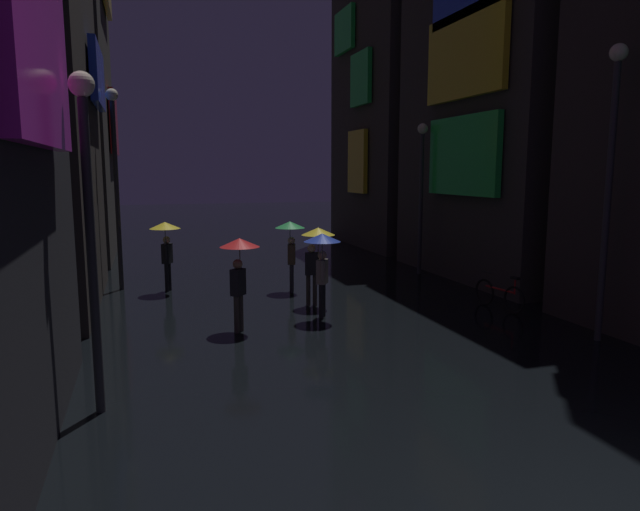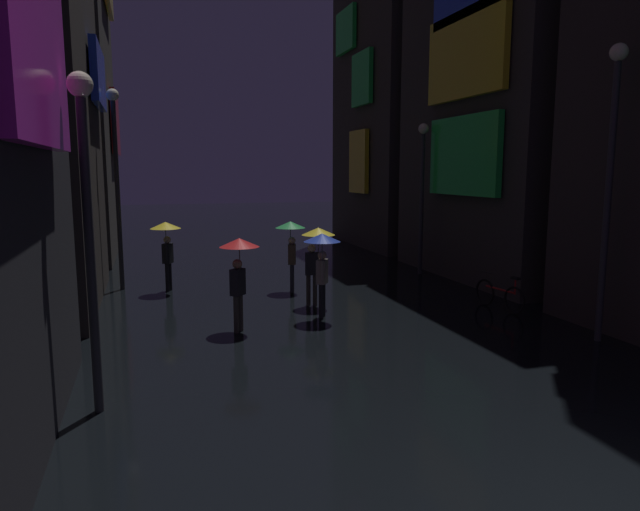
% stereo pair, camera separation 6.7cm
% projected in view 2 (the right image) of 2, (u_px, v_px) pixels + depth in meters
% --- Properties ---
extents(building_right_mid, '(4.25, 7.97, 14.72)m').
position_uv_depth(building_right_mid, '(507.00, 56.00, 18.85)').
color(building_right_mid, '#33302D').
rests_on(building_right_mid, ground).
extents(building_right_far, '(4.25, 7.50, 17.35)m').
position_uv_depth(building_right_far, '(397.00, 63.00, 26.97)').
color(building_right_far, '#33302D').
rests_on(building_right_far, ground).
extents(pedestrian_midstreet_left_yellow, '(0.90, 0.90, 2.12)m').
position_uv_depth(pedestrian_midstreet_left_yellow, '(166.00, 237.00, 17.01)').
color(pedestrian_midstreet_left_yellow, black).
rests_on(pedestrian_midstreet_left_yellow, ground).
extents(pedestrian_midstreet_centre_green, '(0.90, 0.90, 2.12)m').
position_uv_depth(pedestrian_midstreet_centre_green, '(291.00, 236.00, 17.09)').
color(pedestrian_midstreet_centre_green, '#2D2D38').
rests_on(pedestrian_midstreet_centre_green, ground).
extents(pedestrian_near_crossing_blue, '(0.90, 0.90, 2.12)m').
position_uv_depth(pedestrian_near_crossing_blue, '(322.00, 252.00, 13.90)').
color(pedestrian_near_crossing_blue, black).
rests_on(pedestrian_near_crossing_blue, ground).
extents(pedestrian_foreground_right_yellow, '(0.90, 0.90, 2.12)m').
position_uv_depth(pedestrian_foreground_right_yellow, '(316.00, 244.00, 15.26)').
color(pedestrian_foreground_right_yellow, '#38332D').
rests_on(pedestrian_foreground_right_yellow, ground).
extents(pedestrian_foreground_left_red, '(0.90, 0.90, 2.12)m').
position_uv_depth(pedestrian_foreground_left_red, '(239.00, 258.00, 12.83)').
color(pedestrian_foreground_left_red, '#38332D').
rests_on(pedestrian_foreground_left_red, ground).
extents(bicycle_parked_at_storefront, '(0.32, 1.81, 0.96)m').
position_uv_depth(bicycle_parked_at_storefront, '(500.00, 295.00, 14.96)').
color(bicycle_parked_at_storefront, black).
rests_on(bicycle_parked_at_storefront, ground).
extents(streetlamp_left_near, '(0.36, 0.36, 5.00)m').
position_uv_depth(streetlamp_left_near, '(87.00, 203.00, 8.21)').
color(streetlamp_left_near, '#2D2D33').
rests_on(streetlamp_left_near, ground).
extents(streetlamp_right_near, '(0.36, 0.36, 6.15)m').
position_uv_depth(streetlamp_right_near, '(611.00, 162.00, 11.71)').
color(streetlamp_right_near, '#2D2D33').
rests_on(streetlamp_right_near, ground).
extents(streetlamp_left_far, '(0.36, 0.36, 6.01)m').
position_uv_depth(streetlamp_left_far, '(116.00, 168.00, 17.03)').
color(streetlamp_left_far, '#2D2D33').
rests_on(streetlamp_left_far, ground).
extents(streetlamp_right_far, '(0.36, 0.36, 5.23)m').
position_uv_depth(streetlamp_right_far, '(422.00, 180.00, 19.73)').
color(streetlamp_right_far, '#2D2D33').
rests_on(streetlamp_right_far, ground).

